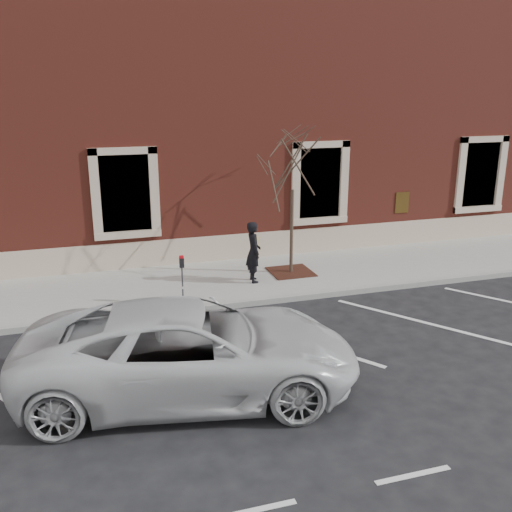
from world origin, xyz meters
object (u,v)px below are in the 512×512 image
object	(u,v)px
sapling	(293,166)
white_truck	(190,350)
man	(253,252)
parking_meter	(182,270)

from	to	relation	value
sapling	white_truck	distance (m)	7.23
man	white_truck	xyz separation A→B (m)	(-2.73, -5.10, -0.16)
man	parking_meter	xyz separation A→B (m)	(-2.16, -1.07, 0.01)
parking_meter	sapling	world-z (taller)	sapling
parking_meter	sapling	size ratio (longest dim) A/B	0.28
man	sapling	xyz separation A→B (m)	(1.27, 0.43, 2.24)
sapling	man	bearing A→B (deg)	-161.28
man	white_truck	size ratio (longest dim) A/B	0.28
parking_meter	white_truck	xyz separation A→B (m)	(-0.57, -4.03, -0.17)
sapling	white_truck	xyz separation A→B (m)	(-4.00, -5.53, -2.40)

